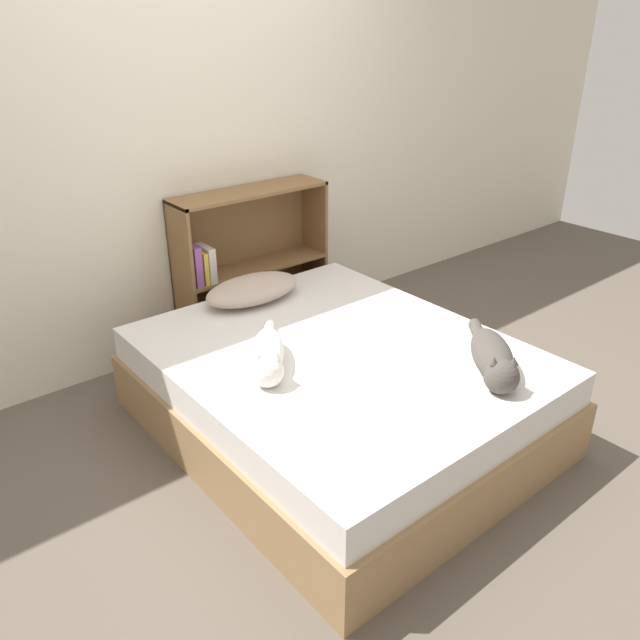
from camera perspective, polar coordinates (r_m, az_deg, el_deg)
The scene contains 7 objects.
ground_plane at distance 3.14m, azimuth 1.59°, elevation -9.78°, with size 8.00×8.00×0.00m, color brown.
wall_back at distance 3.63m, azimuth -11.75°, elevation 16.24°, with size 8.00×0.06×2.50m.
bed at distance 3.01m, azimuth 1.64°, elevation -6.42°, with size 1.50×1.80×0.44m.
pillow at distance 3.39m, azimuth -6.17°, elevation 2.81°, with size 0.55×0.31×0.13m.
cat_light at distance 2.72m, azimuth -4.77°, elevation -3.27°, with size 0.41×0.52×0.16m.
cat_dark at distance 2.78m, azimuth 15.56°, elevation -3.38°, with size 0.49×0.53×0.17m.
bookshelf at distance 3.83m, azimuth -6.87°, elevation 5.10°, with size 0.96×0.26×0.94m.
Camera 1 is at (-1.68, -1.91, 1.83)m, focal length 35.00 mm.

